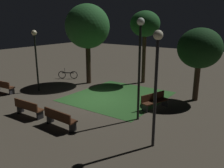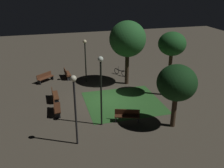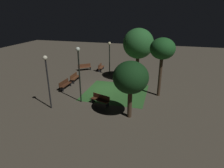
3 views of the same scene
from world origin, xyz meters
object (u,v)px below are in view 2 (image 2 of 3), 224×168
lamp_post_plaza_west (85,54)px  bicycle (120,72)px  bench_corner (127,115)px  tree_back_left (128,39)px  bench_path_side (54,95)px  lamp_post_path_center (101,81)px  tree_back_right (177,83)px  bench_front_right (56,108)px  bench_near_trees (45,77)px  bench_back_row (67,73)px  tree_tall_center (172,45)px  lamp_post_plaza_east (75,99)px

lamp_post_plaza_west → bicycle: (-0.95, 3.83, -2.58)m
bench_corner → tree_back_left: 8.16m
lamp_post_plaza_west → bench_path_side: bearing=-44.1°
tree_back_left → lamp_post_path_center: size_ratio=1.22×
lamp_post_path_center → tree_back_right: bearing=73.0°
bench_front_right → bench_corner: size_ratio=0.98×
bench_front_right → tree_back_left: tree_back_left is taller
bench_near_trees → bicycle: size_ratio=1.14×
bench_back_row → bicycle: (0.65, 5.57, -0.14)m
tree_tall_center → lamp_post_path_center: bearing=-63.9°
lamp_post_plaza_west → bicycle: size_ratio=2.85×
lamp_post_path_center → bicycle: size_ratio=3.35×
lamp_post_plaza_west → bicycle: bearing=104.0°
lamp_post_plaza_west → lamp_post_plaza_east: (10.09, -2.31, 0.18)m
bench_front_right → lamp_post_plaza_east: bearing=13.0°
lamp_post_path_center → bench_back_row: bearing=-171.9°
bench_front_right → lamp_post_plaza_west: (-5.77, 3.30, 2.44)m
bench_front_right → lamp_post_plaza_east: 5.15m
bench_corner → bicycle: size_ratio=1.24×
lamp_post_path_center → lamp_post_plaza_east: bearing=-47.6°
bicycle → lamp_post_path_center: bearing=-24.3°
bench_corner → tree_back_right: 4.23m
bench_corner → tree_back_left: (-6.81, 2.20, 3.92)m
tree_back_left → tree_back_right: tree_back_left is taller
bench_back_row → tree_back_left: size_ratio=0.30×
tree_tall_center → tree_back_right: tree_tall_center is taller
tree_tall_center → tree_back_left: (-3.48, -2.68, -0.13)m
bench_path_side → bench_corner: 6.89m
lamp_post_plaza_west → lamp_post_path_center: bearing=-2.3°
bench_back_row → lamp_post_plaza_east: size_ratio=0.40×
bench_back_row → lamp_post_plaza_east: lamp_post_plaza_east is taller
bench_front_right → bench_near_trees: 6.89m
bench_corner → lamp_post_plaza_east: 4.99m
bench_front_right → tree_tall_center: bearing=94.7°
lamp_post_path_center → tree_back_left: bearing=149.0°
tree_tall_center → lamp_post_path_center: tree_tall_center is taller
tree_tall_center → lamp_post_plaza_west: tree_tall_center is taller
bench_corner → lamp_post_path_center: lamp_post_path_center is taller
bicycle → bench_corner: bearing=-13.8°
bench_near_trees → bench_back_row: bearing=103.0°
tree_back_left → bicycle: 4.74m
bench_back_row → tree_tall_center: size_ratio=0.33×
tree_back_right → lamp_post_plaza_west: (-9.74, -4.42, -0.32)m
lamp_post_plaza_west → lamp_post_plaza_east: lamp_post_plaza_east is taller
lamp_post_plaza_west → bench_corner: bearing=10.6°
lamp_post_plaza_east → tree_tall_center: bearing=120.4°
bench_corner → lamp_post_plaza_west: lamp_post_plaza_west is taller
tree_back_left → lamp_post_plaza_west: 4.30m
bench_front_right → bench_near_trees: size_ratio=1.06×
bench_path_side → bench_front_right: (2.37, 0.00, 0.00)m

